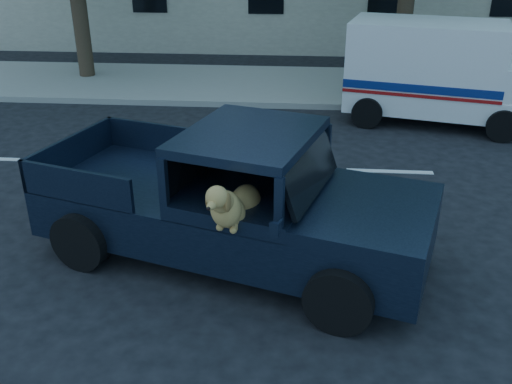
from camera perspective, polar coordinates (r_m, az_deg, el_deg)
ground at (r=8.14m, az=-12.55°, el=-6.59°), size 120.00×120.00×0.00m
far_sidewalk at (r=16.47m, az=-3.58°, el=10.73°), size 60.00×4.00×0.15m
lane_stripes at (r=10.83m, az=2.71°, el=2.41°), size 21.60×0.14×0.01m
pickup_truck at (r=7.75m, az=-2.98°, el=-2.32°), size 5.58×3.48×1.87m
mail_truck at (r=13.82m, az=17.57°, el=10.67°), size 4.47×2.93×2.26m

